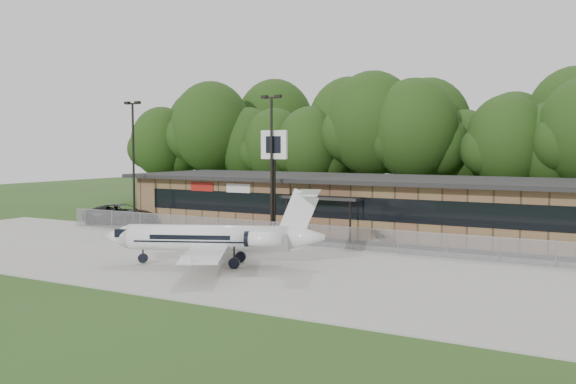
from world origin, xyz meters
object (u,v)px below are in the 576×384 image
Objects in this scene: terminal at (377,204)px; suv at (122,214)px; business_jet at (217,239)px; pole_sign at (274,156)px.

suv is (-20.54, -6.25, -1.30)m from terminal.
pole_sign is at bearing 79.82° from business_jet.
terminal is at bearing 58.33° from business_jet.
business_jet reaches higher than suv.
business_jet reaches higher than terminal.
business_jet is 1.60× the size of pole_sign.
terminal is 5.27× the size of pole_sign.
suv is at bearing 124.12° from business_jet.
business_jet is 11.62m from pole_sign.
terminal is 21.51m from suv.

